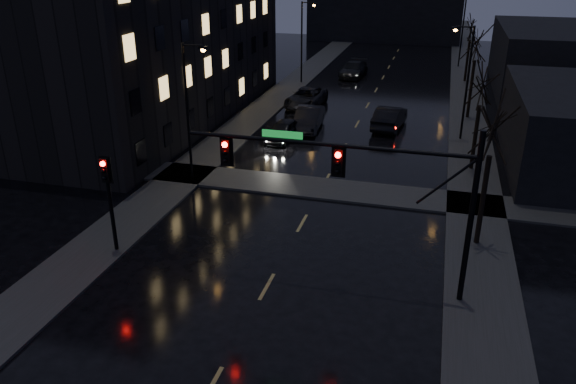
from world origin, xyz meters
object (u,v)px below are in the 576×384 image
Objects in this scene: oncoming_car_a at (283,130)px; oncoming_car_b at (308,119)px; oncoming_car_c at (306,98)px; lead_car at (390,117)px; oncoming_car_d at (354,69)px.

oncoming_car_a is 0.84× the size of oncoming_car_b.
oncoming_car_c is 1.10× the size of lead_car.
oncoming_car_d reaches higher than oncoming_car_a.
oncoming_car_b is at bearing -70.91° from oncoming_car_c.
oncoming_car_d is at bearing 93.69° from oncoming_car_a.
oncoming_car_d is 1.07× the size of lead_car.
oncoming_car_d is at bearing 85.75° from oncoming_car_c.
oncoming_car_b is at bearing 76.59° from oncoming_car_a.
oncoming_car_a is 8.65m from lead_car.
lead_car reaches higher than oncoming_car_d.
oncoming_car_a is 0.81× the size of lead_car.
oncoming_car_b is 0.89× the size of oncoming_car_c.
oncoming_car_c is 8.88m from lead_car.
lead_car is at bearing 42.47° from oncoming_car_a.
oncoming_car_c reaches higher than oncoming_car_a.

